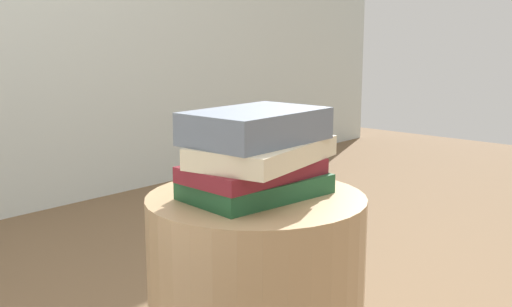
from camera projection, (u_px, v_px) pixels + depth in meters
name	position (u px, v px, depth m)	size (l,w,h in m)	color
book_forest	(256.00, 186.00, 1.20)	(0.27, 0.17, 0.04)	#1E512D
book_maroon	(252.00, 170.00, 1.18)	(0.27, 0.16, 0.03)	maroon
book_cream	(263.00, 152.00, 1.18)	(0.29, 0.18, 0.04)	beige
book_slate	(254.00, 126.00, 1.17)	(0.27, 0.18, 0.06)	slate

